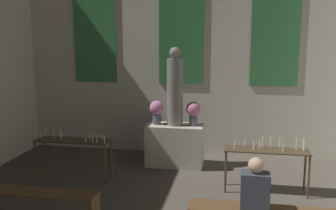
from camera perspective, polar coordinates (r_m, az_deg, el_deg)
The scene contains 9 objects.
wall_back at distance 8.46m, azimuth 2.13°, elevation 9.61°, with size 7.41×0.16×5.04m.
altar at distance 7.83m, azimuth 1.04°, elevation -6.13°, with size 1.17×0.58×0.86m.
statue at distance 7.59m, azimuth 1.07°, elevation 2.41°, with size 0.33×0.33×1.59m.
flower_vase_left at distance 7.73m, azimuth -1.73°, elevation -0.77°, with size 0.29×0.29×0.50m.
flower_vase_right at distance 7.61m, azimuth 3.89°, elevation -0.96°, with size 0.29×0.29×0.50m.
candle_rack_left at distance 7.27m, azimuth -14.25°, elevation -5.87°, with size 1.42×0.42×0.94m.
candle_rack_right at distance 6.67m, azimuth 14.80°, elevation -7.33°, with size 1.42×0.42×0.95m.
pew_back_left at distance 5.88m, azimuth -20.91°, elevation -13.23°, with size 2.13×0.36×0.48m.
person_seated at distance 4.96m, azimuth 13.12°, elevation -12.02°, with size 0.36×0.24×0.68m.
Camera 1 is at (1.19, 0.92, 2.61)m, focal length 40.00 mm.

